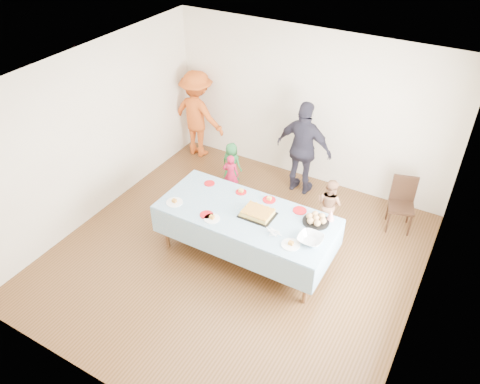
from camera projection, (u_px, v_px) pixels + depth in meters
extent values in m
plane|color=#4E3216|center=(235.00, 256.00, 6.91)|extent=(5.00, 5.00, 0.00)
cube|color=beige|center=(309.00, 108.00, 7.88)|extent=(5.00, 0.04, 2.70)
cube|color=beige|center=(99.00, 313.00, 4.37)|extent=(5.00, 0.04, 2.70)
cube|color=beige|center=(93.00, 135.00, 7.13)|extent=(0.04, 5.00, 2.70)
cube|color=beige|center=(431.00, 245.00, 5.12)|extent=(0.04, 5.00, 2.70)
cube|color=white|center=(234.00, 84.00, 5.33)|extent=(5.00, 5.00, 0.04)
cube|color=#472B16|center=(435.00, 224.00, 5.18)|extent=(0.03, 1.75, 1.35)
cylinder|color=brown|center=(166.00, 227.00, 6.89)|extent=(0.06, 0.06, 0.73)
cylinder|color=brown|center=(306.00, 283.00, 5.99)|extent=(0.06, 0.06, 0.73)
cylinder|color=brown|center=(198.00, 197.00, 7.48)|extent=(0.06, 0.06, 0.73)
cylinder|color=brown|center=(330.00, 244.00, 6.58)|extent=(0.06, 0.06, 0.73)
cube|color=brown|center=(246.00, 215.00, 6.51)|extent=(2.40, 1.00, 0.04)
cube|color=silver|center=(246.00, 213.00, 6.50)|extent=(2.50, 1.10, 0.01)
cube|color=black|center=(258.00, 215.00, 6.44)|extent=(0.47, 0.36, 0.01)
cube|color=#F1C35B|center=(258.00, 213.00, 6.42)|extent=(0.40, 0.30, 0.06)
cube|color=#9C6524|center=(258.00, 211.00, 6.40)|extent=(0.40, 0.30, 0.01)
cylinder|color=black|center=(316.00, 222.00, 6.32)|extent=(0.37, 0.37, 0.02)
sphere|color=tan|center=(323.00, 221.00, 6.25)|extent=(0.09, 0.09, 0.09)
sphere|color=tan|center=(322.00, 216.00, 6.33)|extent=(0.09, 0.09, 0.09)
sphere|color=tan|center=(315.00, 214.00, 6.37)|extent=(0.09, 0.09, 0.09)
sphere|color=tan|center=(310.00, 216.00, 6.33)|extent=(0.09, 0.09, 0.09)
sphere|color=tan|center=(310.00, 221.00, 6.25)|extent=(0.09, 0.09, 0.09)
sphere|color=tan|center=(317.00, 223.00, 6.21)|extent=(0.09, 0.09, 0.09)
sphere|color=tan|center=(316.00, 218.00, 6.29)|extent=(0.09, 0.09, 0.09)
imported|color=silver|center=(310.00, 239.00, 5.99)|extent=(0.33, 0.33, 0.08)
cone|color=white|center=(331.00, 215.00, 6.32)|extent=(0.10, 0.10, 0.18)
cylinder|color=red|center=(209.00, 183.00, 7.06)|extent=(0.16, 0.16, 0.01)
cylinder|color=red|center=(241.00, 192.00, 6.88)|extent=(0.16, 0.16, 0.01)
cylinder|color=red|center=(269.00, 200.00, 6.73)|extent=(0.19, 0.19, 0.01)
cylinder|color=red|center=(300.00, 210.00, 6.53)|extent=(0.20, 0.20, 0.01)
cylinder|color=red|center=(207.00, 215.00, 6.45)|extent=(0.19, 0.19, 0.01)
cylinder|color=white|center=(174.00, 202.00, 6.68)|extent=(0.24, 0.24, 0.01)
cylinder|color=white|center=(212.00, 219.00, 6.38)|extent=(0.22, 0.22, 0.01)
cylinder|color=white|center=(291.00, 245.00, 5.96)|extent=(0.25, 0.25, 0.01)
cylinder|color=black|center=(388.00, 223.00, 7.24)|extent=(0.03, 0.03, 0.39)
cylinder|color=black|center=(410.00, 226.00, 7.18)|extent=(0.03, 0.03, 0.39)
cylinder|color=black|center=(388.00, 210.00, 7.49)|extent=(0.03, 0.03, 0.39)
cylinder|color=black|center=(409.00, 213.00, 7.43)|extent=(0.03, 0.03, 0.39)
cube|color=black|center=(401.00, 207.00, 7.21)|extent=(0.47, 0.47, 0.05)
cube|color=black|center=(404.00, 188.00, 7.20)|extent=(0.37, 0.14, 0.45)
imported|color=#BC173B|center=(231.00, 175.00, 7.98)|extent=(0.32, 0.26, 0.77)
imported|color=#267337|center=(232.00, 163.00, 8.27)|extent=(0.39, 0.27, 0.77)
imported|color=#B47A54|center=(329.00, 204.00, 7.21)|extent=(0.51, 0.44, 0.88)
imported|color=#BF4E17|center=(197.00, 114.00, 8.81)|extent=(1.12, 0.68, 1.69)
imported|color=#282634|center=(304.00, 149.00, 7.79)|extent=(1.00, 0.45, 1.67)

